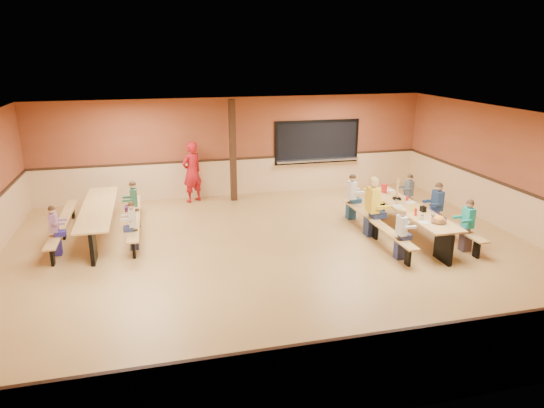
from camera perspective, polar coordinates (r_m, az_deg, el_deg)
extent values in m
plane|color=olive|center=(10.71, 0.57, -6.17)|extent=(12.00, 12.00, 0.00)
cube|color=brown|center=(14.96, -4.26, 6.71)|extent=(12.00, 0.04, 3.00)
cube|color=brown|center=(5.84, 13.28, -11.75)|extent=(12.00, 0.04, 3.00)
cube|color=brown|center=(13.02, 27.13, 3.16)|extent=(0.04, 10.00, 3.00)
cube|color=white|center=(9.89, 0.62, 9.95)|extent=(12.00, 10.00, 0.04)
cube|color=black|center=(15.56, 5.31, 7.30)|extent=(2.60, 0.06, 1.20)
cube|color=silver|center=(15.59, 5.36, 5.18)|extent=(2.70, 0.28, 0.06)
cube|color=black|center=(14.34, -4.63, 6.23)|extent=(0.18, 0.18, 3.00)
cube|color=tan|center=(12.07, 15.76, -0.41)|extent=(0.75, 3.60, 0.04)
cube|color=black|center=(10.96, 19.54, -4.68)|extent=(0.08, 0.60, 0.70)
cube|color=black|center=(13.48, 12.44, 0.07)|extent=(0.08, 0.60, 0.70)
cube|color=tan|center=(11.78, 12.15, -2.05)|extent=(0.26, 3.60, 0.04)
cube|color=black|center=(11.86, 12.08, -3.08)|extent=(0.06, 0.18, 0.41)
cube|color=tan|center=(12.58, 18.93, -1.37)|extent=(0.26, 3.60, 0.04)
cube|color=black|center=(12.65, 18.83, -2.34)|extent=(0.06, 0.18, 0.41)
cube|color=tan|center=(12.35, -19.80, -0.40)|extent=(0.75, 3.60, 0.04)
cube|color=black|center=(11.02, -20.30, -4.65)|extent=(0.08, 0.60, 0.70)
cube|color=black|center=(13.93, -19.10, 0.07)|extent=(0.08, 0.60, 0.70)
cube|color=tan|center=(12.56, -23.40, -1.92)|extent=(0.26, 3.60, 0.04)
cube|color=black|center=(12.63, -23.28, -2.88)|extent=(0.06, 0.18, 0.41)
cube|color=tan|center=(12.37, -15.88, -1.39)|extent=(0.26, 3.60, 0.04)
cube|color=black|center=(12.44, -15.79, -2.37)|extent=(0.06, 0.18, 0.41)
imported|color=#AD131B|center=(14.48, -9.40, 3.74)|extent=(0.79, 0.72, 1.81)
cylinder|color=red|center=(13.12, 13.05, 1.82)|extent=(0.16, 0.16, 0.22)
cube|color=black|center=(11.78, 17.35, -0.57)|extent=(0.10, 0.14, 0.13)
cylinder|color=yellow|center=(11.71, 16.23, -0.46)|extent=(0.06, 0.06, 0.17)
cylinder|color=#B2140F|center=(11.44, 16.55, -0.92)|extent=(0.06, 0.06, 0.17)
cube|color=black|center=(12.56, 14.46, 0.63)|extent=(0.16, 0.16, 0.06)
cube|color=tan|center=(12.48, 14.56, 1.86)|extent=(0.02, 0.09, 0.50)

